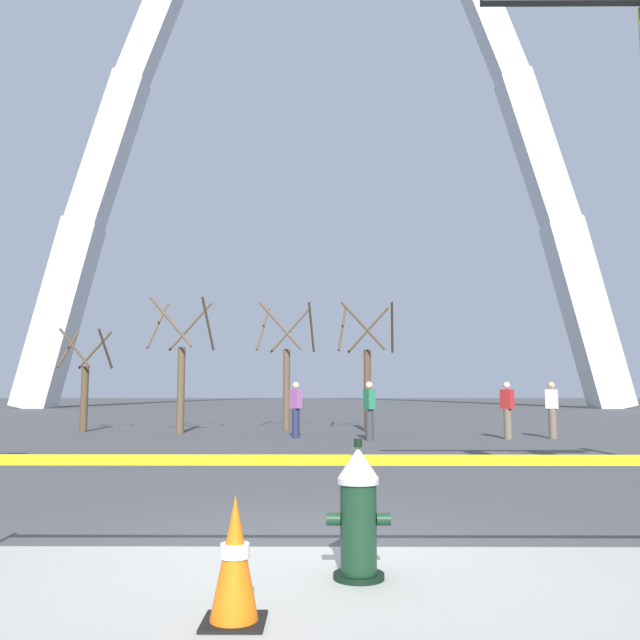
{
  "coord_description": "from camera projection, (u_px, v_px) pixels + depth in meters",
  "views": [
    {
      "loc": [
        0.21,
        -5.9,
        1.33
      ],
      "look_at": [
        0.14,
        5.0,
        2.5
      ],
      "focal_mm": 37.32,
      "sensor_mm": 36.0,
      "label": 1
    }
  ],
  "objects": [
    {
      "name": "pedestrian_near_trees",
      "position": [
        369.0,
        410.0,
        18.05
      ],
      "size": [
        0.32,
        0.39,
        1.59
      ],
      "color": "#38383D",
      "rests_on": "ground"
    },
    {
      "name": "tree_center_left",
      "position": [
        286.0,
        373.0,
        22.97
      ],
      "size": [
        2.01,
        2.02,
        4.36
      ],
      "color": "brown",
      "rests_on": "ground"
    },
    {
      "name": "tree_far_left",
      "position": [
        85.0,
        386.0,
        21.96
      ],
      "size": [
        1.57,
        1.58,
        3.37
      ],
      "color": "brown",
      "rests_on": "ground"
    },
    {
      "name": "traffic_cone_by_hydrant",
      "position": [
        235.0,
        561.0,
        3.84
      ],
      "size": [
        0.36,
        0.36,
        0.73
      ],
      "color": "black",
      "rests_on": "ground"
    },
    {
      "name": "tree_left_mid",
      "position": [
        181.0,
        373.0,
        21.25
      ],
      "size": [
        1.98,
        1.99,
        4.29
      ],
      "color": "brown",
      "rests_on": "ground"
    },
    {
      "name": "pedestrian_walking_left",
      "position": [
        507.0,
        410.0,
        18.54
      ],
      "size": [
        0.37,
        0.39,
        1.59
      ],
      "color": "brown",
      "rests_on": "ground"
    },
    {
      "name": "pedestrian_standing_center",
      "position": [
        296.0,
        409.0,
        19.0
      ],
      "size": [
        0.38,
        0.39,
        1.59
      ],
      "color": "#232847",
      "rests_on": "ground"
    },
    {
      "name": "caution_tape_barrier",
      "position": [
        381.0,
        484.0,
        4.97
      ],
      "size": [
        6.57,
        0.05,
        0.9
      ],
      "color": "#232326",
      "rests_on": "ground"
    },
    {
      "name": "monument_arch",
      "position": [
        322.0,
        128.0,
        53.84
      ],
      "size": [
        47.7,
        2.75,
        52.08
      ],
      "color": "silver",
      "rests_on": "ground"
    },
    {
      "name": "ground_plane",
      "position": [
        300.0,
        546.0,
        5.73
      ],
      "size": [
        240.0,
        240.0,
        0.0
      ],
      "primitive_type": "plane",
      "color": "#474749"
    },
    {
      "name": "fire_hydrant",
      "position": [
        358.0,
        513.0,
        4.76
      ],
      "size": [
        0.46,
        0.48,
        0.99
      ],
      "color": "black",
      "rests_on": "ground"
    },
    {
      "name": "tree_center_right",
      "position": [
        367.0,
        374.0,
        22.09
      ],
      "size": [
        1.96,
        1.97,
        4.24
      ],
      "color": "brown",
      "rests_on": "ground"
    },
    {
      "name": "pedestrian_walking_right",
      "position": [
        552.0,
        409.0,
        18.74
      ],
      "size": [
        0.39,
        0.32,
        1.59
      ],
      "color": "brown",
      "rests_on": "ground"
    }
  ]
}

